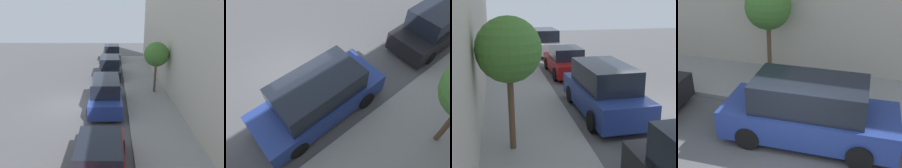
{
  "view_description": "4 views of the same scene",
  "coord_description": "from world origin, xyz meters",
  "views": [
    {
      "loc": [
        2.67,
        -12.99,
        5.77
      ],
      "look_at": [
        2.52,
        1.46,
        1.0
      ],
      "focal_mm": 35.0,
      "sensor_mm": 36.0,
      "label": 1
    },
    {
      "loc": [
        5.96,
        -2.35,
        7.3
      ],
      "look_at": [
        2.16,
        0.73,
        1.0
      ],
      "focal_mm": 35.0,
      "sensor_mm": 36.0,
      "label": 2
    },
    {
      "loc": [
        5.96,
        10.37,
        4.24
      ],
      "look_at": [
        3.48,
        -0.96,
        1.0
      ],
      "focal_mm": 50.0,
      "sensor_mm": 36.0,
      "label": 3
    },
    {
      "loc": [
        -5.16,
        -1.7,
        5.6
      ],
      "look_at": [
        3.48,
        0.81,
        1.0
      ],
      "focal_mm": 50.0,
      "sensor_mm": 36.0,
      "label": 4
    }
  ],
  "objects": [
    {
      "name": "sidewalk",
      "position": [
        5.03,
        0.0,
        0.07
      ],
      "size": [
        3.06,
        32.0,
        0.15
      ],
      "color": "gray",
      "rests_on": "ground_plane"
    },
    {
      "name": "street_tree",
      "position": [
        5.65,
        2.29,
        2.92
      ],
      "size": [
        1.73,
        1.73,
        3.66
      ],
      "color": "brown",
      "rests_on": "sidewalk"
    },
    {
      "name": "parked_minivan_third",
      "position": [
        2.14,
        -0.14,
        0.92
      ],
      "size": [
        2.02,
        4.94,
        1.9
      ],
      "color": "navy",
      "rests_on": "ground_plane"
    }
  ]
}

